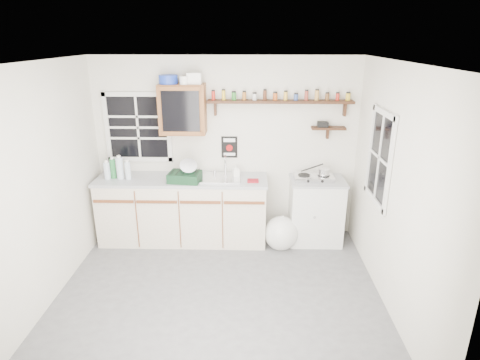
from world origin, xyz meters
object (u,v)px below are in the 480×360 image
spice_shelf (280,101)px  dish_rack (186,174)px  hotplate (314,177)px  upper_cabinet (183,109)px  right_cabinet (316,210)px  main_cabinet (183,209)px

spice_shelf → dish_rack: (-1.23, -0.33, -0.91)m
spice_shelf → hotplate: bearing=-23.9°
upper_cabinet → dish_rack: size_ratio=1.47×
right_cabinet → hotplate: size_ratio=1.73×
main_cabinet → right_cabinet: (1.83, 0.03, -0.01)m
right_cabinet → dish_rack: bearing=-175.3°
right_cabinet → spice_shelf: (-0.53, 0.19, 1.48)m
dish_rack → main_cabinet: bearing=131.3°
right_cabinet → hotplate: bearing=-161.2°
spice_shelf → hotplate: spice_shelf is taller
spice_shelf → upper_cabinet: bearing=-176.9°
spice_shelf → dish_rack: spice_shelf is taller
upper_cabinet → spice_shelf: bearing=3.1°
spice_shelf → right_cabinet: bearing=-19.6°
right_cabinet → hotplate: hotplate is taller
right_cabinet → dish_rack: (-1.75, -0.14, 0.56)m
right_cabinet → hotplate: 0.49m
main_cabinet → upper_cabinet: upper_cabinet is taller
right_cabinet → spice_shelf: 1.58m
hotplate → main_cabinet: bearing=178.7°
upper_cabinet → right_cabinet: bearing=-3.8°
right_cabinet → dish_rack: size_ratio=2.06×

